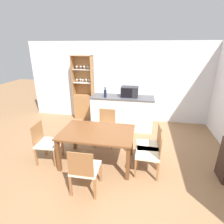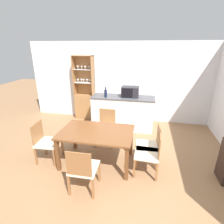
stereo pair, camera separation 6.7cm
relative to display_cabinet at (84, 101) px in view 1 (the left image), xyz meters
name	(u,v)px [view 1 (the left image)]	position (x,y,z in m)	size (l,w,h in m)	color
ground_plane	(115,165)	(1.50, -2.45, -0.62)	(18.00, 18.00, 0.00)	#936B47
wall_back	(129,83)	(1.50, 0.18, 0.65)	(6.80, 0.06, 2.55)	silver
kitchen_counter	(122,112)	(1.39, -0.55, -0.12)	(1.85, 0.63, 1.00)	white
display_cabinet	(84,101)	(0.00, 0.00, 0.00)	(0.65, 0.33, 2.12)	#A37042
dining_table	(97,136)	(1.10, -2.38, 0.02)	(1.50, 0.97, 0.74)	brown
dining_chair_side_right_near	(150,153)	(2.20, -2.53, -0.17)	(0.47, 0.47, 0.88)	beige
dining_chair_head_near	(85,169)	(1.11, -3.21, -0.17)	(0.46, 0.46, 0.88)	beige
dining_chair_side_right_far	(150,145)	(2.20, -2.23, -0.17)	(0.49, 0.49, 0.88)	beige
dining_chair_side_left_near	(46,142)	(0.01, -2.53, -0.17)	(0.48, 0.48, 0.88)	beige
dining_chair_head_far	(106,127)	(1.11, -1.56, -0.17)	(0.46, 0.46, 0.88)	beige
microwave	(130,92)	(1.59, -0.52, 0.52)	(0.49, 0.33, 0.30)	#232328
wine_bottle	(105,93)	(0.90, -0.70, 0.49)	(0.08, 0.08, 0.30)	#141E38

